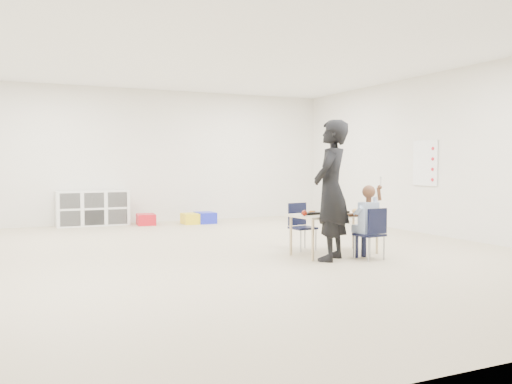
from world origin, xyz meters
name	(u,v)px	position (x,y,z in m)	size (l,w,h in m)	color
room	(228,152)	(0.00, 0.00, 1.40)	(9.00, 9.02, 2.80)	#C7B499
table	(334,234)	(1.31, -0.63, 0.28)	(1.28, 0.74, 0.56)	beige
chair_near	(369,234)	(1.51, -1.14, 0.34)	(0.33, 0.30, 0.67)	black
chair_far	(303,227)	(1.10, -0.13, 0.34)	(0.33, 0.30, 0.67)	black
child	(370,219)	(1.51, -1.14, 0.53)	(0.45, 0.45, 1.06)	#BCD0FF
lunch_tray_near	(340,212)	(1.42, -0.59, 0.57)	(0.22, 0.16, 0.03)	black
lunch_tray_far	(311,213)	(0.96, -0.60, 0.57)	(0.22, 0.16, 0.03)	black
milk_carton	(339,211)	(1.30, -0.73, 0.61)	(0.07, 0.07, 0.10)	white
bread_roll	(355,211)	(1.57, -0.73, 0.59)	(0.09, 0.09, 0.07)	tan
apple_near	(326,211)	(1.20, -0.58, 0.59)	(0.07, 0.07, 0.07)	maroon
apple_far	(304,213)	(0.79, -0.71, 0.59)	(0.07, 0.07, 0.07)	maroon
cubby_shelf	(93,208)	(-1.20, 4.28, 0.35)	(1.40, 0.40, 0.70)	white
rules_poster	(425,163)	(3.98, 0.60, 1.25)	(0.02, 0.60, 0.80)	white
adult	(331,190)	(1.03, -0.98, 0.90)	(0.65, 0.43, 1.80)	black
bin_red	(146,219)	(-0.21, 3.98, 0.11)	(0.35, 0.45, 0.22)	red
bin_yellow	(191,219)	(0.68, 3.80, 0.11)	(0.34, 0.44, 0.22)	yellow
bin_blue	(205,218)	(0.99, 3.79, 0.11)	(0.36, 0.47, 0.23)	#1A24C9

